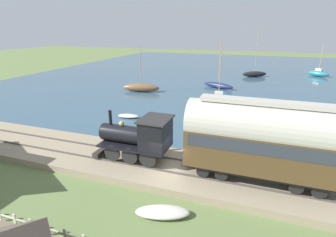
{
  "coord_description": "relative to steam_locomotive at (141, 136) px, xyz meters",
  "views": [
    {
      "loc": [
        -13.97,
        -4.77,
        9.17
      ],
      "look_at": [
        4.95,
        1.89,
        2.19
      ],
      "focal_mm": 28.0,
      "sensor_mm": 36.0,
      "label": 1
    }
  ],
  "objects": [
    {
      "name": "rowboat_mid_harbor",
      "position": [
        12.82,
        -2.56,
        -2.07
      ],
      "size": [
        2.24,
        1.88,
        0.53
      ],
      "rotation": [
        0.0,
        0.0,
        -0.99
      ],
      "color": "#B7B2A3",
      "rests_on": "harbor_water"
    },
    {
      "name": "sailboat_black",
      "position": [
        39.39,
        -6.04,
        -1.75
      ],
      "size": [
        3.53,
        5.04,
        9.2
      ],
      "rotation": [
        0.0,
        0.0,
        0.46
      ],
      "color": "black",
      "rests_on": "harbor_water"
    },
    {
      "name": "sailboat_yellow",
      "position": [
        17.59,
        -2.5,
        -1.68
      ],
      "size": [
        1.86,
        3.49,
        6.85
      ],
      "rotation": [
        0.0,
        0.0,
        0.08
      ],
      "color": "gold",
      "rests_on": "harbor_water"
    },
    {
      "name": "steam_locomotive",
      "position": [
        0.0,
        0.0,
        0.0
      ],
      "size": [
        2.35,
        5.32,
        3.28
      ],
      "color": "black",
      "rests_on": "rail_embankment"
    },
    {
      "name": "rowboat_near_shore",
      "position": [
        9.08,
        5.75,
        -2.15
      ],
      "size": [
        1.31,
        2.44,
        0.38
      ],
      "rotation": [
        0.0,
        0.0,
        0.13
      ],
      "color": "beige",
      "rests_on": "harbor_water"
    },
    {
      "name": "harbor_water",
      "position": [
        42.94,
        -2.32,
        -2.34
      ],
      "size": [
        80.0,
        80.0,
        0.01
      ],
      "color": "#38566B",
      "rests_on": "ground"
    },
    {
      "name": "sailboat_brown",
      "position": [
        20.53,
        9.58,
        -1.7
      ],
      "size": [
        2.44,
        5.77,
        6.97
      ],
      "rotation": [
        0.0,
        0.0,
        0.17
      ],
      "color": "brown",
      "rests_on": "harbor_water"
    },
    {
      "name": "rowboat_off_pier",
      "position": [
        9.58,
        -11.74,
        -2.16
      ],
      "size": [
        1.67,
        2.29,
        0.36
      ],
      "rotation": [
        0.0,
        0.0,
        0.45
      ],
      "color": "beige",
      "rests_on": "harbor_water"
    },
    {
      "name": "sailboat_navy",
      "position": [
        26.78,
        -0.99,
        -1.82
      ],
      "size": [
        3.19,
        5.32,
        8.05
      ],
      "rotation": [
        0.0,
        0.0,
        -0.42
      ],
      "color": "#192347",
      "rests_on": "harbor_water"
    },
    {
      "name": "sailboat_teal",
      "position": [
        43.98,
        -17.92,
        -1.71
      ],
      "size": [
        3.12,
        4.0,
        6.08
      ],
      "rotation": [
        0.0,
        0.0,
        -0.55
      ],
      "color": "#1E707A",
      "rests_on": "harbor_water"
    },
    {
      "name": "passenger_coach",
      "position": [
        0.0,
        -7.59,
        0.91
      ],
      "size": [
        2.56,
        8.92,
        4.87
      ],
      "color": "black",
      "rests_on": "rail_embankment"
    },
    {
      "name": "beached_dinghy",
      "position": [
        -4.24,
        -3.15,
        -2.12
      ],
      "size": [
        1.88,
        3.0,
        0.44
      ],
      "color": "beige",
      "rests_on": "ground"
    },
    {
      "name": "rail_embankment",
      "position": [
        -0.0,
        -2.32,
        -2.1
      ],
      "size": [
        5.29,
        56.0,
        0.6
      ],
      "color": "gray",
      "rests_on": "ground"
    },
    {
      "name": "ground_plane",
      "position": [
        -0.63,
        -2.32,
        -2.34
      ],
      "size": [
        200.0,
        200.0,
        0.0
      ],
      "primitive_type": "plane",
      "color": "#607542"
    }
  ]
}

